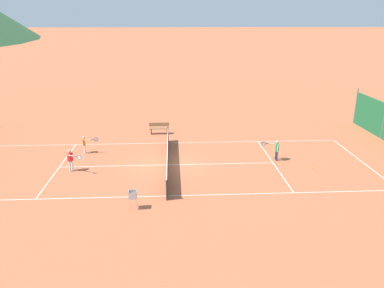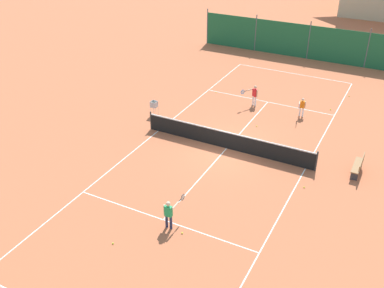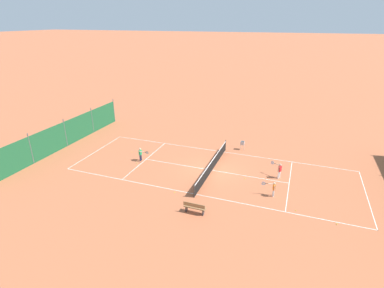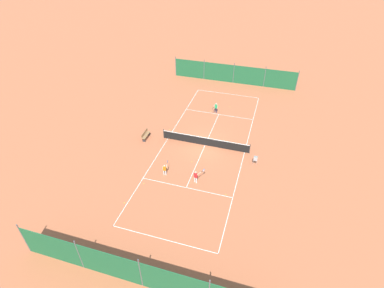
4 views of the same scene
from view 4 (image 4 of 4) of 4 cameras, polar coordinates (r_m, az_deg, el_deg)
name	(u,v)px [view 4 (image 4 of 4)]	position (r m, az deg, el deg)	size (l,w,h in m)	color
ground_plane	(205,145)	(30.97, 2.51, -0.22)	(600.00, 600.00, 0.00)	#B7603D
court_line_markings	(205,145)	(30.97, 2.51, -0.22)	(8.25, 23.85, 0.01)	white
tennis_net	(205,141)	(30.67, 2.53, 0.52)	(9.18, 0.08, 1.06)	#2D2D2D
windscreen_fence_far	(141,274)	(20.21, -9.72, -23.28)	(17.28, 0.08, 2.90)	#1E6038
windscreen_fence_near	(234,74)	(43.55, 7.92, 13.06)	(17.28, 0.08, 2.90)	#1E6038
player_near_baseline	(165,169)	(27.20, -5.21, -4.72)	(0.38, 1.01, 1.15)	white
player_near_service	(216,107)	(36.08, 4.56, 6.99)	(0.44, 1.05, 1.28)	#23284C
player_far_service	(196,176)	(26.29, 0.78, -6.08)	(0.82, 0.92, 1.30)	white
tennis_ball_mid_court	(192,162)	(28.82, -0.02, -3.40)	(0.07, 0.07, 0.07)	#CCE033
tennis_ball_by_net_left	(144,184)	(26.96, -9.16, -7.46)	(0.07, 0.07, 0.07)	#CCE033
tennis_ball_service_box	(124,203)	(25.69, -12.77, -10.86)	(0.07, 0.07, 0.07)	#CCE033
tennis_ball_near_corner	(230,107)	(37.78, 7.25, 7.03)	(0.07, 0.07, 0.07)	#CCE033
tennis_ball_alley_left	(226,194)	(25.88, 6.47, -9.51)	(0.07, 0.07, 0.07)	#CCE033
tennis_ball_by_net_right	(170,130)	(33.31, -4.23, 2.76)	(0.07, 0.07, 0.07)	#CCE033
tennis_ball_far_corner	(211,111)	(36.65, 3.60, 6.26)	(0.07, 0.07, 0.07)	#CCE033
ball_hopper	(255,159)	(28.80, 12.00, -2.80)	(0.36, 0.36, 0.89)	#B7B7BC
courtside_bench	(146,135)	(32.02, -8.83, 1.71)	(0.36, 1.50, 0.84)	olive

